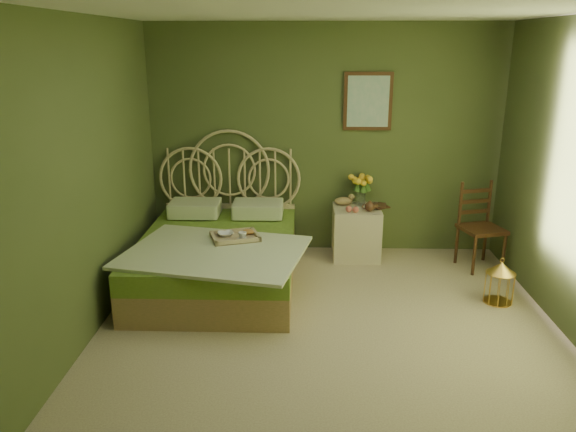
{
  "coord_description": "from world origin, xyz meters",
  "views": [
    {
      "loc": [
        -0.22,
        -4.13,
        2.38
      ],
      "look_at": [
        -0.38,
        1.0,
        0.79
      ],
      "focal_mm": 35.0,
      "sensor_mm": 36.0,
      "label": 1
    }
  ],
  "objects_px": {
    "birdcage": "(500,283)",
    "chair": "(480,220)",
    "nightstand": "(357,226)",
    "bed": "(219,253)"
  },
  "relations": [
    {
      "from": "nightstand",
      "to": "chair",
      "type": "xyz_separation_m",
      "value": [
        1.32,
        -0.23,
        0.16
      ]
    },
    {
      "from": "birdcage",
      "to": "bed",
      "type": "bearing_deg",
      "value": 171.51
    },
    {
      "from": "chair",
      "to": "bed",
      "type": "bearing_deg",
      "value": 175.12
    },
    {
      "from": "bed",
      "to": "nightstand",
      "type": "xyz_separation_m",
      "value": [
        1.47,
        0.77,
        0.05
      ]
    },
    {
      "from": "bed",
      "to": "chair",
      "type": "xyz_separation_m",
      "value": [
        2.8,
        0.54,
        0.21
      ]
    },
    {
      "from": "birdcage",
      "to": "chair",
      "type": "bearing_deg",
      "value": 85.96
    },
    {
      "from": "bed",
      "to": "chair",
      "type": "distance_m",
      "value": 2.86
    },
    {
      "from": "bed",
      "to": "birdcage",
      "type": "relative_size",
      "value": 5.62
    },
    {
      "from": "bed",
      "to": "nightstand",
      "type": "bearing_deg",
      "value": 27.67
    },
    {
      "from": "chair",
      "to": "nightstand",
      "type": "bearing_deg",
      "value": 154.31
    }
  ]
}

